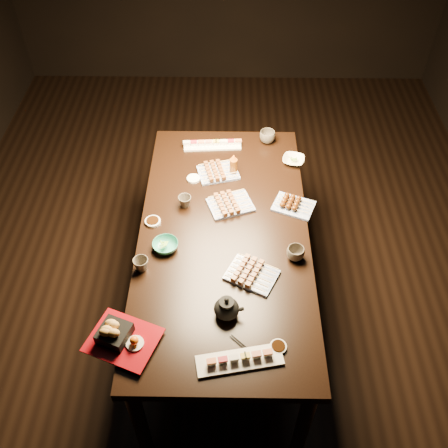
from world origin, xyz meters
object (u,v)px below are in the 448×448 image
at_px(dining_table, 224,276).
at_px(yakitori_plate_center, 230,202).
at_px(teacup_far_right, 267,137).
at_px(yakitori_plate_left, 218,170).
at_px(edamame_bowl_green, 166,246).
at_px(teacup_near_left, 141,264).
at_px(teapot, 227,307).
at_px(sushi_platter_far, 212,143).
at_px(teacup_mid_right, 295,253).
at_px(yakitori_plate_right, 252,272).
at_px(tempura_tray, 122,336).
at_px(teacup_far_left, 185,202).
at_px(condiment_bottle, 233,164).
at_px(edamame_bowl_cream, 293,160).
at_px(sushi_platter_near, 240,358).

relative_size(dining_table, yakitori_plate_center, 7.58).
bearing_deg(teacup_far_right, yakitori_plate_left, -133.94).
height_order(yakitori_plate_left, edamame_bowl_green, yakitori_plate_left).
height_order(teacup_near_left, teapot, teapot).
distance_m(sushi_platter_far, teacup_mid_right, 1.01).
relative_size(yakitori_plate_right, tempura_tray, 0.81).
height_order(dining_table, teacup_mid_right, teacup_mid_right).
distance_m(yakitori_plate_right, tempura_tray, 0.68).
distance_m(teacup_far_left, teacup_far_right, 0.76).
distance_m(yakitori_plate_left, teacup_far_left, 0.33).
bearing_deg(condiment_bottle, teacup_far_left, -133.79).
distance_m(dining_table, edamame_bowl_cream, 0.82).
xyz_separation_m(sushi_platter_near, sushi_platter_far, (-0.16, 1.48, -0.00)).
xyz_separation_m(yakitori_plate_center, edamame_bowl_green, (-0.33, -0.32, -0.01)).
xyz_separation_m(sushi_platter_far, edamame_bowl_cream, (0.50, -0.15, -0.01)).
xyz_separation_m(yakitori_plate_right, edamame_bowl_green, (-0.44, 0.17, -0.01)).
height_order(edamame_bowl_cream, teacup_near_left, teacup_near_left).
relative_size(sushi_platter_far, edamame_bowl_green, 2.70).
xyz_separation_m(edamame_bowl_green, tempura_tray, (-0.13, -0.55, 0.03)).
bearing_deg(yakitori_plate_center, condiment_bottle, 67.05).
relative_size(yakitori_plate_right, edamame_bowl_green, 1.80).
xyz_separation_m(yakitori_plate_center, yakitori_plate_left, (-0.07, 0.27, -0.00)).
relative_size(yakitori_plate_center, teacup_near_left, 3.10).
bearing_deg(edamame_bowl_green, yakitori_plate_left, 66.36).
xyz_separation_m(dining_table, yakitori_plate_center, (0.03, 0.21, 0.41)).
xyz_separation_m(sushi_platter_near, teacup_near_left, (-0.48, 0.49, 0.01)).
distance_m(yakitori_plate_center, teapot, 0.71).
height_order(yakitori_plate_center, tempura_tray, tempura_tray).
bearing_deg(teacup_far_left, yakitori_plate_center, 0.62).
relative_size(sushi_platter_near, sushi_platter_far, 1.04).
height_order(yakitori_plate_center, teacup_far_right, teacup_far_right).
relative_size(yakitori_plate_left, teacup_near_left, 3.03).
relative_size(yakitori_plate_right, teapot, 1.71).
bearing_deg(yakitori_plate_center, teapot, -110.86).
relative_size(dining_table, sushi_platter_far, 5.02).
bearing_deg(condiment_bottle, yakitori_plate_left, -176.63).
bearing_deg(edamame_bowl_cream, teacup_far_left, -148.46).
height_order(dining_table, edamame_bowl_cream, edamame_bowl_cream).
bearing_deg(edamame_bowl_green, condiment_bottle, 59.62).
bearing_deg(sushi_platter_near, yakitori_plate_center, 81.87).
bearing_deg(yakitori_plate_center, edamame_bowl_cream, 25.67).
bearing_deg(teapot, teacup_far_left, 117.74).
bearing_deg(teacup_far_left, yakitori_plate_right, -53.49).
distance_m(edamame_bowl_green, tempura_tray, 0.56).
relative_size(sushi_platter_near, edamame_bowl_cream, 2.85).
bearing_deg(teapot, teacup_near_left, 157.75).
bearing_deg(yakitori_plate_center, edamame_bowl_green, -156.18).
height_order(dining_table, condiment_bottle, condiment_bottle).
xyz_separation_m(dining_table, teapot, (0.02, -0.50, 0.43)).
bearing_deg(teacup_far_right, teapot, -100.66).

